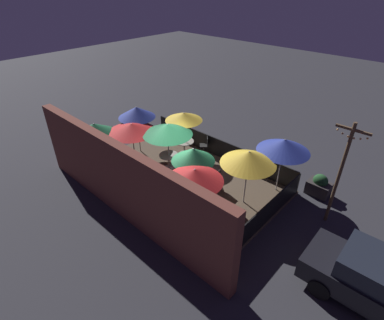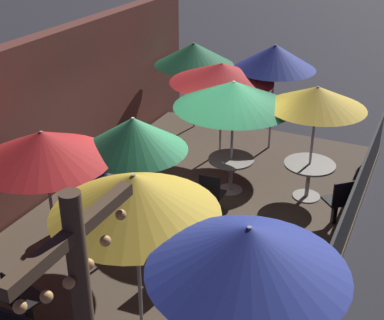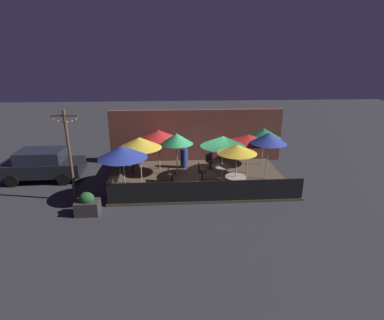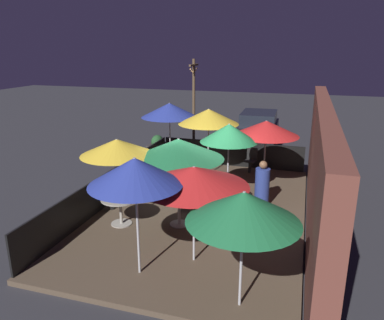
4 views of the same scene
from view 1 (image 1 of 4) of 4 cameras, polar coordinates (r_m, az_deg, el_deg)
The scene contains 25 objects.
ground_plane at distance 13.66m, azimuth -2.27°, elevation -4.04°, with size 60.00×60.00×0.00m, color #2D2D33.
patio_deck at distance 13.63m, azimuth -2.27°, elevation -3.84°, with size 8.71×5.59×0.12m.
building_wall at distance 11.22m, azimuth -13.40°, elevation -4.02°, with size 10.31×0.36×3.18m.
fence_front at distance 15.09m, azimuth 5.06°, elevation 2.31°, with size 8.51×0.05×0.95m.
fence_side_left at distance 11.31m, azimuth 13.64°, elevation -10.21°, with size 0.05×5.39×0.95m.
patio_umbrella_0 at distance 13.39m, azimuth -4.69°, elevation 5.86°, with size 2.25×2.25×2.29m.
patio_umbrella_1 at distance 14.56m, azimuth -1.58°, elevation 8.29°, with size 1.82×1.82×2.27m.
patio_umbrella_2 at distance 14.04m, azimuth -11.45°, elevation 6.04°, with size 2.27×2.27×2.12m.
patio_umbrella_3 at distance 10.34m, azimuth 0.50°, elevation -2.87°, with size 2.06×2.06×2.24m.
patio_umbrella_4 at distance 12.30m, azimuth 17.10°, elevation 2.69°, with size 2.11×2.11×2.44m.
patio_umbrella_5 at distance 15.00m, azimuth -10.52°, elevation 8.95°, with size 1.82×1.82×2.45m.
patio_umbrella_6 at distance 14.40m, azimuth -18.09°, elevation 5.64°, with size 1.94×1.94×2.17m.
patio_umbrella_7 at distance 11.50m, azimuth 0.23°, elevation 1.02°, with size 1.71×1.71×2.27m.
patio_umbrella_8 at distance 11.27m, azimuth 10.72°, elevation 0.46°, with size 2.12×2.12×2.38m.
dining_table_0 at distance 14.10m, azimuth -4.43°, elevation 0.48°, with size 0.90×0.90×0.71m.
dining_table_1 at distance 15.21m, azimuth -1.50°, elevation 3.17°, with size 0.98×0.98×0.73m.
patio_chair_0 at distance 12.78m, azimuth 4.41°, elevation -3.58°, with size 0.43×0.43×0.92m.
patio_chair_1 at distance 13.03m, azimuth -7.94°, elevation -3.05°, with size 0.50×0.50×0.91m.
patio_chair_2 at distance 15.26m, azimuth 2.49°, elevation 2.93°, with size 0.57×0.57×0.93m.
patio_chair_3 at distance 13.51m, azimuth -1.11°, elevation -1.32°, with size 0.42×0.42×0.91m.
patio_chair_4 at distance 10.96m, azimuth 8.66°, elevation -10.96°, with size 0.48×0.48×0.92m.
patron_0 at distance 11.90m, azimuth -4.85°, elevation -6.05°, with size 0.54×0.54×1.35m.
planter_box at distance 13.76m, azimuth 23.05°, elevation -4.54°, with size 0.94×0.66×0.97m.
light_post at distance 11.49m, azimuth 26.44°, elevation -1.80°, with size 1.10×0.12×4.08m.
parked_car_0 at distance 10.19m, azimuth 32.20°, elevation -19.36°, with size 4.03×1.87×1.62m.
Camera 1 is at (-7.90, 7.75, 8.01)m, focal length 28.00 mm.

